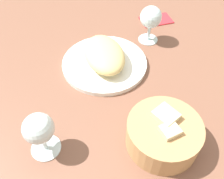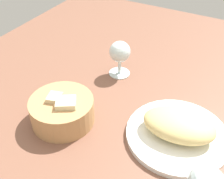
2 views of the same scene
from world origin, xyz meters
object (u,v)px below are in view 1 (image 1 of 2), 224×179
Objects in this scene: bread_basket at (163,133)px; wine_glass_far at (151,19)px; plate at (105,63)px; wine_glass_near at (39,130)px; folded_napkin at (156,19)px.

wine_glass_far is (-37.20, 7.36, 4.32)cm from bread_basket.
bread_basket is at bearing 17.37° from plate.
wine_glass_near is 47.67cm from wine_glass_far.
plate is at bearing -59.21° from wine_glass_far.
wine_glass_far is at bearing -125.77° from folded_napkin.
wine_glass_far is at bearing 135.99° from wine_glass_near.
folded_napkin is (-20.13, 22.02, -0.30)cm from plate.
bread_basket is at bearing 83.55° from wine_glass_near.
folded_napkin is (-10.59, 6.01, -7.45)cm from wine_glass_far.
plate is 1.54× the size of bread_basket.
bread_basket is at bearing -11.18° from wine_glass_far.
wine_glass_near reaches higher than plate.
folded_napkin is at bearing 164.37° from bread_basket.
wine_glass_far reaches higher than wine_glass_near.
wine_glass_far is at bearing 168.82° from bread_basket.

